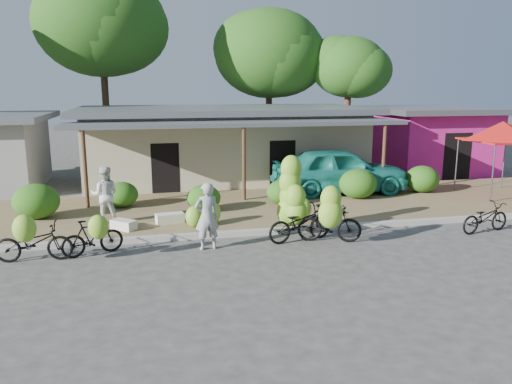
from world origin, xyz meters
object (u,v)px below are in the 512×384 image
red_canopy (502,131)px  bystander (105,195)px  bike_center (296,208)px  bike_far_left (33,241)px  sack_far (124,225)px  tree_far_center (97,22)px  tree_center_right (265,52)px  sack_near (170,218)px  tree_near_right (345,65)px  vendor (207,216)px  bike_right (330,218)px  teal_van (339,170)px  bike_far_right (485,218)px  bike_left (93,236)px

red_canopy → bystander: red_canopy is taller
bike_center → bike_far_left: bearing=81.0°
sack_far → tree_far_center: bearing=96.2°
tree_center_right → red_canopy: tree_center_right is taller
bike_center → sack_near: (-3.45, 2.05, -0.63)m
tree_near_right → bystander: tree_near_right is taller
bike_far_left → bike_center: (6.91, 0.48, 0.35)m
tree_near_right → vendor: tree_near_right is taller
bike_center → vendor: (-2.57, -0.39, 0.01)m
bike_right → bystander: 6.97m
tree_far_center → bike_far_left: size_ratio=5.33×
teal_van → tree_center_right: bearing=5.8°
red_canopy → bike_far_right: red_canopy is taller
red_canopy → vendor: red_canopy is taller
bike_left → sack_far: bearing=-38.9°
bike_left → bystander: size_ratio=0.93×
tree_center_right → bike_center: bearing=-100.2°
red_canopy → bystander: size_ratio=1.98×
tree_near_right → bike_far_right: bearing=-94.3°
tree_far_center → bike_far_right: bearing=-52.1°
tree_far_center → tree_near_right: size_ratio=1.44×
tree_near_right → teal_van: size_ratio=1.31×
tree_center_right → sack_far: (-7.57, -13.62, -5.93)m
bike_center → bike_far_right: (5.71, -0.61, -0.45)m
tree_far_center → bystander: 13.84m
bike_center → sack_far: size_ratio=3.18×
bike_far_right → vendor: bearing=77.3°
bike_far_left → bike_far_right: bike_far_left is taller
tree_center_right → vendor: (-5.31, -15.63, -5.28)m
tree_far_center → teal_van: (9.64, -9.55, -6.49)m
bike_center → tree_far_center: bearing=10.0°
tree_far_center → sack_far: (1.43, -13.12, -7.26)m
bike_center → red_canopy: bearing=-82.3°
tree_near_right → sack_far: size_ratio=9.33×
bike_far_right → bike_right: bearing=79.6°
red_canopy → tree_center_right: bearing=119.2°
tree_near_right → sack_far: (-11.57, -11.61, -5.14)m
sack_far → teal_van: (8.21, 3.56, 0.77)m
tree_far_center → red_canopy: size_ratio=2.89×
vendor → bystander: (-2.82, 2.94, 0.09)m
tree_far_center → bike_far_left: (-0.65, -15.22, -6.97)m
bike_far_right → bystander: (-11.10, 3.17, 0.55)m
tree_near_right → bike_center: bearing=-117.0°
vendor → bike_right: bearing=167.4°
tree_center_right → bike_left: size_ratio=5.20×
red_canopy → sack_far: bearing=-172.4°
tree_center_right → bike_left: 18.49m
tree_far_center → bike_left: (0.77, -15.07, -6.98)m
red_canopy → bike_right: red_canopy is taller
bike_left → vendor: vendor is taller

